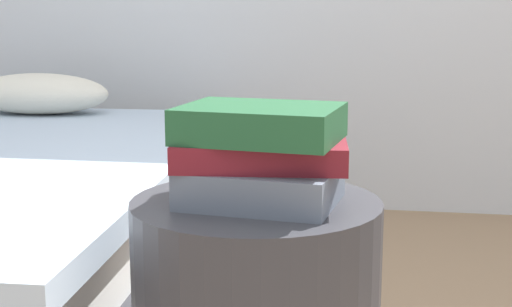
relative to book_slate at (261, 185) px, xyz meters
The scene contains 3 objects.
book_slate is the anchor object (origin of this frame).
book_maroon 0.06m from the book_slate, 97.89° to the left, with size 0.30×0.18×0.05m, color maroon.
book_forest 0.11m from the book_slate, 119.64° to the left, with size 0.27×0.20×0.06m, color #1E512D.
Camera 1 is at (0.20, -1.26, 0.87)m, focal length 52.38 mm.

